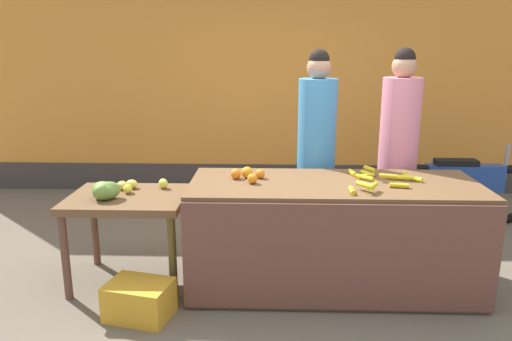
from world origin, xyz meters
TOP-DOWN VIEW (x-y plane):
  - ground_plane at (0.00, 0.00)m, footprint 24.00×24.00m
  - market_wall_back at (0.00, 2.71)m, footprint 8.95×0.23m
  - fruit_stall_counter at (0.31, -0.01)m, footprint 2.22×0.88m
  - side_table_wooden at (-1.31, 0.00)m, footprint 0.91×0.71m
  - banana_bunch_pile at (0.66, 0.02)m, footprint 0.61×0.64m
  - orange_pile at (-0.36, 0.06)m, footprint 0.27×0.25m
  - mango_papaya_pile at (-1.41, -0.05)m, footprint 0.57×0.50m
  - vendor_woman_blue_shirt at (0.22, 0.67)m, footprint 0.34×0.34m
  - vendor_woman_pink_shirt at (0.95, 0.65)m, footprint 0.34×0.34m
  - parked_motorcycle at (1.89, 1.47)m, footprint 1.60×0.18m
  - produce_crate at (-1.10, -0.54)m, footprint 0.50×0.41m
  - produce_sack at (-0.61, 0.82)m, footprint 0.47×0.45m

SIDE VIEW (x-z plane):
  - ground_plane at x=0.00m, z-range 0.00..0.00m
  - produce_crate at x=-1.10m, z-range 0.00..0.26m
  - produce_sack at x=-0.61m, z-range 0.00..0.50m
  - parked_motorcycle at x=1.89m, z-range -0.04..0.84m
  - fruit_stall_counter at x=0.31m, z-range 0.00..0.86m
  - side_table_wooden at x=-1.31m, z-range 0.26..1.00m
  - mango_papaya_pile at x=-1.41m, z-range 0.73..0.87m
  - banana_bunch_pile at x=0.66m, z-range 0.85..0.92m
  - orange_pile at x=-0.36m, z-range 0.85..0.94m
  - vendor_woman_blue_shirt at x=0.22m, z-range 0.01..1.86m
  - vendor_woman_pink_shirt at x=0.95m, z-range 0.01..1.87m
  - market_wall_back at x=0.00m, z-range -0.03..3.37m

